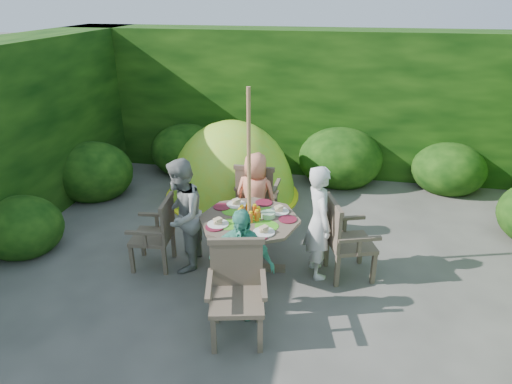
% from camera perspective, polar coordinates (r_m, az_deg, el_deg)
% --- Properties ---
extents(ground, '(60.00, 60.00, 0.00)m').
position_cam_1_polar(ground, '(5.31, 2.52, -11.78)').
color(ground, '#484640').
rests_on(ground, ground).
extents(hedge_enclosure, '(9.00, 9.00, 2.50)m').
position_cam_1_polar(hedge_enclosure, '(5.94, 4.72, 5.68)').
color(hedge_enclosure, black).
rests_on(hedge_enclosure, ground).
extents(patio_table, '(1.31, 1.31, 0.83)m').
position_cam_1_polar(patio_table, '(5.32, -0.79, -4.34)').
color(patio_table, '#483C2F').
rests_on(patio_table, ground).
extents(parasol_pole, '(0.05, 0.05, 2.20)m').
position_cam_1_polar(parasol_pole, '(5.09, -0.87, 0.79)').
color(parasol_pole, '#9A6B3D').
rests_on(parasol_pole, ground).
extents(garden_chair_right, '(0.64, 0.69, 0.93)m').
position_cam_1_polar(garden_chair_right, '(5.35, 11.00, -5.68)').
color(garden_chair_right, '#483C2F').
rests_on(garden_chair_right, ground).
extents(garden_chair_left, '(0.51, 0.56, 0.86)m').
position_cam_1_polar(garden_chair_left, '(5.59, -12.21, -4.92)').
color(garden_chair_left, '#483C2F').
rests_on(garden_chair_left, ground).
extents(garden_chair_back, '(0.57, 0.52, 0.94)m').
position_cam_1_polar(garden_chair_back, '(6.33, 0.08, -0.33)').
color(garden_chair_back, '#483C2F').
rests_on(garden_chair_back, ground).
extents(garden_chair_front, '(0.65, 0.60, 0.92)m').
position_cam_1_polar(garden_chair_front, '(4.44, -2.43, -12.07)').
color(garden_chair_front, '#483C2F').
rests_on(garden_chair_front, ground).
extents(child_right, '(0.48, 0.58, 1.36)m').
position_cam_1_polar(child_right, '(5.26, 7.88, -3.75)').
color(child_right, silver).
rests_on(child_right, ground).
extents(child_left, '(0.59, 0.72, 1.38)m').
position_cam_1_polar(child_left, '(5.40, -9.33, -2.96)').
color(child_left, gray).
rests_on(child_left, ground).
extents(child_back, '(0.64, 0.48, 1.20)m').
position_cam_1_polar(child_back, '(6.02, -0.07, -0.61)').
color(child_back, '#FF8E69').
rests_on(child_back, ground).
extents(child_front, '(0.74, 0.40, 1.20)m').
position_cam_1_polar(child_front, '(4.62, -1.86, -8.86)').
color(child_front, '#4AAC90').
rests_on(child_front, ground).
extents(dome_tent, '(2.28, 2.28, 2.49)m').
position_cam_1_polar(dome_tent, '(7.54, -2.97, -0.41)').
color(dome_tent, '#BFDA2A').
rests_on(dome_tent, ground).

